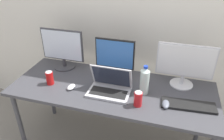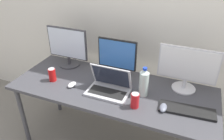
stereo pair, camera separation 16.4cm
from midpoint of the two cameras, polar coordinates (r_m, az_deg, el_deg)
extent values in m
cube|color=silver|center=(2.24, 2.22, 15.76)|extent=(7.00, 0.08, 2.60)
cylinder|color=#424247|center=(2.37, -24.88, -12.50)|extent=(0.04, 0.04, 0.71)
cylinder|color=#424247|center=(2.72, -17.41, -4.97)|extent=(0.04, 0.04, 0.71)
cylinder|color=#424247|center=(2.37, 20.44, -11.50)|extent=(0.04, 0.04, 0.71)
cube|color=#3D3D42|center=(1.96, -2.41, -5.01)|extent=(1.81, 0.70, 0.03)
cylinder|color=#38383D|center=(2.34, -14.19, 0.91)|extent=(0.22, 0.22, 0.01)
cylinder|color=#38383D|center=(2.32, -14.32, 1.85)|extent=(0.03, 0.03, 0.08)
cube|color=#38383D|center=(2.24, -14.95, 6.30)|extent=(0.44, 0.02, 0.32)
cube|color=silver|center=(2.23, -15.11, 6.17)|extent=(0.41, 0.01, 0.29)
cylinder|color=black|center=(2.13, -1.51, -1.21)|extent=(0.19, 0.19, 0.01)
cylinder|color=black|center=(2.11, -1.52, -0.22)|extent=(0.03, 0.03, 0.07)
cube|color=black|center=(2.02, -1.59, 4.20)|extent=(0.37, 0.02, 0.29)
cube|color=#3366B2|center=(2.01, -1.71, 4.04)|extent=(0.35, 0.01, 0.26)
cylinder|color=silver|center=(2.06, 15.47, -3.61)|extent=(0.21, 0.21, 0.01)
cylinder|color=silver|center=(2.04, 15.65, -2.49)|extent=(0.03, 0.03, 0.08)
cube|color=silver|center=(1.94, 16.41, 2.27)|extent=(0.49, 0.02, 0.30)
cube|color=white|center=(1.93, 16.39, 2.10)|extent=(0.46, 0.01, 0.27)
cube|color=#B7B7BC|center=(1.87, -3.20, -5.96)|extent=(0.36, 0.23, 0.02)
cube|color=black|center=(1.85, -3.38, -5.97)|extent=(0.31, 0.13, 0.00)
cube|color=#B7B7BC|center=(1.87, -2.54, -1.75)|extent=(0.36, 0.09, 0.22)
cube|color=#232838|center=(1.86, -2.61, -1.91)|extent=(0.32, 0.07, 0.19)
cube|color=black|center=(1.81, 16.90, -8.88)|extent=(0.43, 0.17, 0.02)
ellipsoid|color=slate|center=(1.76, 11.25, -8.84)|extent=(0.06, 0.11, 0.04)
ellipsoid|color=silver|center=(1.98, -12.97, -4.41)|extent=(0.07, 0.10, 0.03)
cylinder|color=silver|center=(1.83, 5.94, -3.32)|extent=(0.08, 0.08, 0.21)
cone|color=silver|center=(1.77, 6.14, -0.02)|extent=(0.07, 0.07, 0.03)
cylinder|color=#1938B2|center=(1.76, 6.19, 0.69)|extent=(0.04, 0.04, 0.02)
cylinder|color=red|center=(2.07, -18.17, -2.08)|extent=(0.07, 0.07, 0.12)
cylinder|color=silver|center=(2.04, -18.45, -0.58)|extent=(0.06, 0.06, 0.00)
cylinder|color=red|center=(1.72, 4.08, -7.68)|extent=(0.07, 0.07, 0.12)
cylinder|color=silver|center=(1.68, 4.16, -5.97)|extent=(0.06, 0.06, 0.00)
camera|label=1|loc=(0.08, -92.54, -1.45)|focal=35.00mm
camera|label=2|loc=(0.08, 87.46, 1.45)|focal=35.00mm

